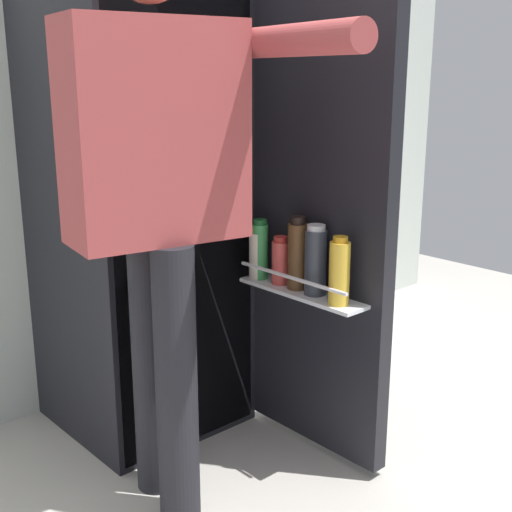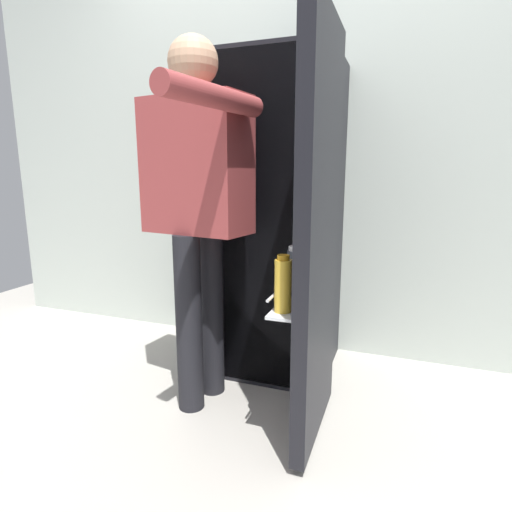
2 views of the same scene
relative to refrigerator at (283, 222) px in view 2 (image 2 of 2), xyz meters
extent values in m
plane|color=#B7B2A8|center=(-0.03, -0.49, -0.83)|extent=(5.64, 5.64, 0.00)
cube|color=beige|center=(-0.03, 0.40, 0.48)|extent=(4.40, 0.10, 2.63)
cube|color=black|center=(-0.03, 0.06, 0.00)|extent=(0.59, 0.59, 1.66)
cube|color=white|center=(-0.03, -0.24, 0.00)|extent=(0.55, 0.01, 1.62)
cube|color=white|center=(-0.03, -0.19, 0.12)|extent=(0.51, 0.09, 0.01)
cube|color=black|center=(0.30, -0.53, 0.01)|extent=(0.06, 0.57, 1.62)
cube|color=white|center=(0.21, -0.53, -0.25)|extent=(0.11, 0.48, 0.01)
cylinder|color=silver|center=(0.16, -0.53, -0.19)|extent=(0.01, 0.47, 0.01)
cylinder|color=#DB4C47|center=(0.22, -0.42, -0.17)|extent=(0.06, 0.06, 0.14)
cylinder|color=#B22D28|center=(0.22, -0.42, -0.09)|extent=(0.05, 0.05, 0.02)
cylinder|color=gold|center=(0.20, -0.69, -0.15)|extent=(0.06, 0.06, 0.19)
cylinder|color=#BC8419|center=(0.20, -0.69, -0.04)|extent=(0.05, 0.05, 0.02)
cylinder|color=brown|center=(0.22, -0.50, -0.13)|extent=(0.06, 0.06, 0.22)
cylinder|color=black|center=(0.22, -0.50, -0.01)|extent=(0.05, 0.05, 0.02)
cylinder|color=green|center=(0.21, -0.33, -0.15)|extent=(0.06, 0.06, 0.19)
cylinder|color=#195B28|center=(0.21, -0.33, -0.04)|extent=(0.05, 0.05, 0.02)
cylinder|color=#333842|center=(0.22, -0.58, -0.14)|extent=(0.07, 0.07, 0.21)
cylinder|color=silver|center=(0.22, -0.58, -0.02)|extent=(0.06, 0.06, 0.02)
cylinder|color=#EDE5CC|center=(0.21, -0.32, -0.16)|extent=(0.06, 0.06, 0.16)
cylinder|color=#B78933|center=(0.21, -0.32, -0.07)|extent=(0.06, 0.06, 0.02)
cylinder|color=black|center=(-0.26, -0.36, -0.42)|extent=(0.12, 0.12, 0.82)
cylinder|color=black|center=(-0.29, -0.53, -0.42)|extent=(0.12, 0.12, 0.82)
cube|color=#9E3D3D|center=(-0.27, -0.44, 0.29)|extent=(0.51, 0.30, 0.58)
sphere|color=tan|center=(-0.27, -0.44, 0.71)|extent=(0.21, 0.21, 0.21)
cylinder|color=#9E3D3D|center=(-0.23, -0.21, 0.26)|extent=(0.08, 0.08, 0.55)
cylinder|color=#9E3D3D|center=(-0.04, -0.72, 0.52)|extent=(0.17, 0.55, 0.08)
camera|label=1|loc=(-1.29, -1.98, 0.43)|focal=47.49mm
camera|label=2|loc=(0.60, -2.08, 0.26)|focal=28.78mm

